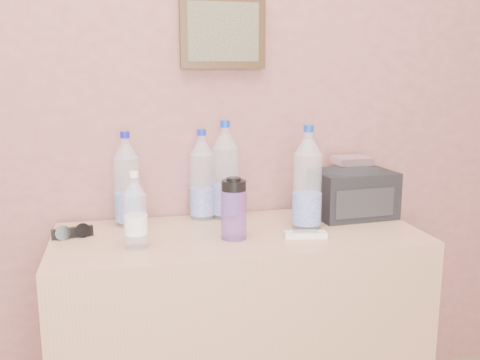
# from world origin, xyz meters

# --- Properties ---
(picture_frame) EXTENTS (0.30, 0.03, 0.25)m
(picture_frame) POSITION_xyz_m (0.31, 1.98, 1.40)
(picture_frame) COLOR #382311
(picture_frame) RESTS_ON room_shell
(dresser) EXTENTS (1.19, 0.50, 0.75)m
(dresser) POSITION_xyz_m (0.31, 1.73, 0.37)
(dresser) COLOR #A38755
(dresser) RESTS_ON ground
(pet_large_a) EXTENTS (0.09, 0.09, 0.32)m
(pet_large_a) POSITION_xyz_m (-0.04, 1.91, 0.89)
(pet_large_a) COLOR silver
(pet_large_a) RESTS_ON dresser
(pet_large_b) EXTENTS (0.09, 0.09, 0.32)m
(pet_large_b) POSITION_xyz_m (0.23, 1.93, 0.89)
(pet_large_b) COLOR silver
(pet_large_b) RESTS_ON dresser
(pet_large_c) EXTENTS (0.09, 0.09, 0.35)m
(pet_large_c) POSITION_xyz_m (0.31, 1.92, 0.90)
(pet_large_c) COLOR silver
(pet_large_c) RESTS_ON dresser
(pet_large_d) EXTENTS (0.09, 0.09, 0.35)m
(pet_large_d) POSITION_xyz_m (0.55, 1.73, 0.90)
(pet_large_d) COLOR silver
(pet_large_d) RESTS_ON dresser
(pet_small) EXTENTS (0.07, 0.07, 0.23)m
(pet_small) POSITION_xyz_m (-0.02, 1.65, 0.85)
(pet_small) COLOR #C6EBFC
(pet_small) RESTS_ON dresser
(nalgene_bottle) EXTENTS (0.08, 0.08, 0.20)m
(nalgene_bottle) POSITION_xyz_m (0.29, 1.67, 0.84)
(nalgene_bottle) COLOR #71409D
(nalgene_bottle) RESTS_ON dresser
(sunglasses) EXTENTS (0.14, 0.07, 0.03)m
(sunglasses) POSITION_xyz_m (-0.21, 1.80, 0.76)
(sunglasses) COLOR black
(sunglasses) RESTS_ON dresser
(ac_remote) EXTENTS (0.14, 0.07, 0.02)m
(ac_remote) POSITION_xyz_m (0.51, 1.63, 0.76)
(ac_remote) COLOR silver
(ac_remote) RESTS_ON dresser
(toiletry_bag) EXTENTS (0.29, 0.22, 0.19)m
(toiletry_bag) POSITION_xyz_m (0.76, 1.84, 0.84)
(toiletry_bag) COLOR black
(toiletry_bag) RESTS_ON dresser
(foil_packet) EXTENTS (0.13, 0.11, 0.03)m
(foil_packet) POSITION_xyz_m (0.76, 1.86, 0.95)
(foil_packet) COLOR silver
(foil_packet) RESTS_ON toiletry_bag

